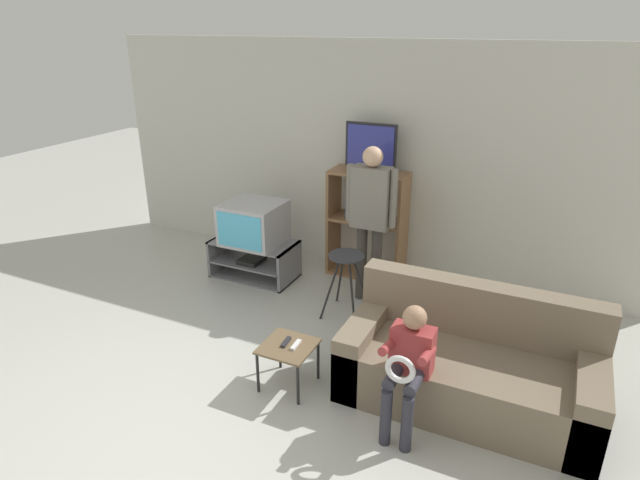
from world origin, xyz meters
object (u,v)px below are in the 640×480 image
at_px(remote_control_black, 286,342).
at_px(person_standing_adult, 371,210).
at_px(person_seated_child, 408,361).
at_px(tv_stand, 254,259).
at_px(remote_control_white, 296,345).
at_px(couch, 468,367).
at_px(snack_table, 288,351).
at_px(folding_stool, 346,266).
at_px(media_shelf, 367,224).
at_px(television_main, 254,223).
at_px(television_flat, 371,149).

distance_m(remote_control_black, person_standing_adult, 1.74).
bearing_deg(person_seated_child, remote_control_black, 174.90).
height_order(tv_stand, person_seated_child, person_seated_child).
xyz_separation_m(remote_control_white, couch, (1.28, 0.42, -0.09)).
height_order(person_standing_adult, person_seated_child, person_standing_adult).
height_order(tv_stand, snack_table, tv_stand).
bearing_deg(person_standing_adult, folding_stool, -103.39).
distance_m(snack_table, person_seated_child, 1.03).
bearing_deg(tv_stand, person_standing_adult, 1.80).
distance_m(media_shelf, remote_control_white, 2.21).
distance_m(television_main, remote_control_white, 2.10).
relative_size(television_main, television_flat, 1.10).
bearing_deg(folding_stool, television_flat, 98.25).
bearing_deg(person_standing_adult, remote_control_black, -93.22).
distance_m(television_main, media_shelf, 1.28).
relative_size(tv_stand, remote_control_black, 6.63).
bearing_deg(couch, folding_stool, 148.86).
bearing_deg(remote_control_black, person_seated_child, -11.82).
height_order(folding_stool, remote_control_black, folding_stool).
xyz_separation_m(media_shelf, folding_stool, (0.14, -0.94, -0.10)).
distance_m(tv_stand, person_seated_child, 2.88).
height_order(tv_stand, folding_stool, folding_stool).
bearing_deg(tv_stand, television_main, -22.47).
bearing_deg(tv_stand, television_flat, 28.41).
distance_m(media_shelf, television_flat, 0.86).
relative_size(television_main, person_seated_child, 0.66).
relative_size(snack_table, remote_control_black, 2.83).
distance_m(television_main, person_standing_adult, 1.40).
bearing_deg(person_seated_child, media_shelf, 117.18).
bearing_deg(remote_control_white, tv_stand, 127.72).
distance_m(television_main, couch, 2.90).
xyz_separation_m(television_flat, remote_control_black, (0.14, -2.21, -1.10)).
distance_m(remote_control_black, couch, 1.43).
relative_size(television_main, person_standing_adult, 0.38).
bearing_deg(person_seated_child, person_standing_adult, 118.43).
bearing_deg(person_standing_adult, media_shelf, 113.15).
relative_size(folding_stool, couch, 0.35).
xyz_separation_m(television_main, remote_control_white, (1.36, -1.58, -0.28)).
xyz_separation_m(couch, person_seated_child, (-0.34, -0.51, 0.28)).
bearing_deg(television_flat, remote_control_white, -84.03).
height_order(remote_control_white, couch, couch).
height_order(television_flat, remote_control_white, television_flat).
bearing_deg(television_flat, television_main, -150.76).
height_order(snack_table, person_seated_child, person_seated_child).
xyz_separation_m(snack_table, person_seated_child, (0.99, -0.07, 0.25)).
distance_m(tv_stand, snack_table, 2.08).
height_order(folding_stool, snack_table, folding_stool).
height_order(television_flat, person_standing_adult, television_flat).
xyz_separation_m(television_flat, remote_control_white, (0.23, -2.21, -1.10)).
distance_m(television_main, snack_table, 2.09).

